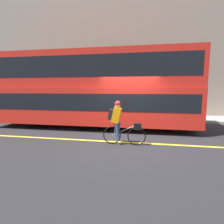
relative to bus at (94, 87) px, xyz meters
The scene contains 7 objects.
ground_plane 3.74m from the bus, 51.93° to the right, with size 80.00×80.00×0.00m, color #232326.
road_center_line 3.76m from the bus, 52.33° to the right, with size 50.00×0.14×0.01m, color yellow.
sidewalk_curb 4.15m from the bus, 58.12° to the left, with size 60.00×2.27×0.13m.
building_facade 5.52m from the bus, 66.29° to the left, with size 60.00×0.30×9.71m.
bus is the anchor object (origin of this frame).
cyclist_on_bike 3.46m from the bus, 58.00° to the right, with size 1.52×0.32×1.57m.
street_sign_post 4.62m from the bus, 40.34° to the left, with size 0.36×0.09×2.46m.
Camera 1 is at (0.61, -6.32, 1.97)m, focal length 28.00 mm.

